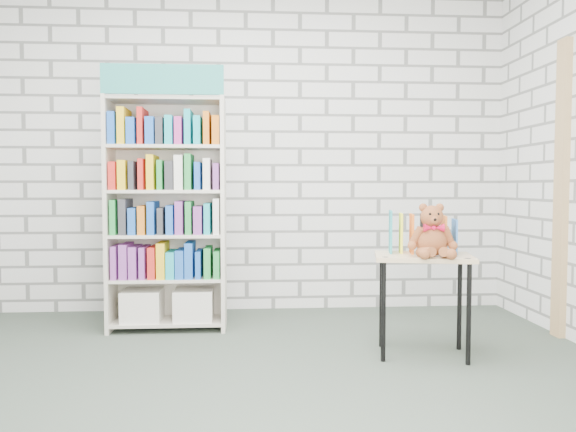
{
  "coord_description": "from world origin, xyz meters",
  "views": [
    {
      "loc": [
        0.02,
        -2.87,
        1.07
      ],
      "look_at": [
        0.29,
        0.95,
        0.87
      ],
      "focal_mm": 35.0,
      "sensor_mm": 36.0,
      "label": 1
    }
  ],
  "objects": [
    {
      "name": "room_shell",
      "position": [
        0.0,
        0.0,
        1.78
      ],
      "size": [
        4.52,
        4.02,
        2.81
      ],
      "color": "silver",
      "rests_on": "ground"
    },
    {
      "name": "display_table",
      "position": [
        1.12,
        0.58,
        0.55
      ],
      "size": [
        0.67,
        0.52,
        0.64
      ],
      "color": "tan",
      "rests_on": "ground"
    },
    {
      "name": "bookshelf",
      "position": [
        -0.59,
        1.36,
        0.88
      ],
      "size": [
        0.86,
        0.34,
        1.93
      ],
      "color": "beige",
      "rests_on": "ground"
    },
    {
      "name": "teddy_bear",
      "position": [
        1.14,
        0.48,
        0.77
      ],
      "size": [
        0.3,
        0.28,
        0.33
      ],
      "color": "maroon",
      "rests_on": "display_table"
    },
    {
      "name": "ground",
      "position": [
        0.0,
        0.0,
        0.0
      ],
      "size": [
        4.5,
        4.5,
        0.0
      ],
      "primitive_type": "plane",
      "color": "#3A453A",
      "rests_on": "ground"
    },
    {
      "name": "door_trim",
      "position": [
        2.23,
        0.95,
        1.05
      ],
      "size": [
        0.05,
        0.12,
        2.1
      ],
      "primitive_type": "cube",
      "color": "tan",
      "rests_on": "ground"
    },
    {
      "name": "table_books",
      "position": [
        1.14,
        0.67,
        0.77
      ],
      "size": [
        0.44,
        0.26,
        0.25
      ],
      "color": "teal",
      "rests_on": "display_table"
    }
  ]
}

